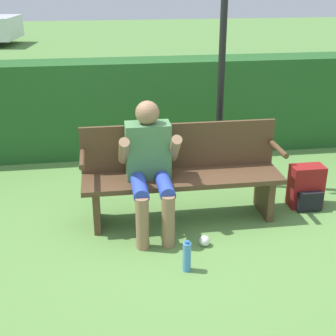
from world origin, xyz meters
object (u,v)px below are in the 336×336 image
person_seated (150,162)px  signpost (223,33)px  park_bench (181,172)px  water_bottle (187,257)px  backpack (306,188)px

person_seated → signpost: signpost is taller
park_bench → signpost: size_ratio=0.65×
water_bottle → signpost: signpost is taller
water_bottle → park_bench: bearing=82.9°
backpack → signpost: (-0.73, 0.66, 1.40)m
park_bench → water_bottle: park_bench is taller
backpack → water_bottle: size_ratio=1.60×
backpack → water_bottle: backpack is taller
park_bench → signpost: bearing=52.2°
park_bench → signpost: signpost is taller
park_bench → signpost: (0.52, 0.66, 1.15)m
person_seated → backpack: person_seated is taller
person_seated → water_bottle: (0.20, -0.75, -0.50)m
person_seated → backpack: 1.61m
backpack → person_seated: bearing=-174.5°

